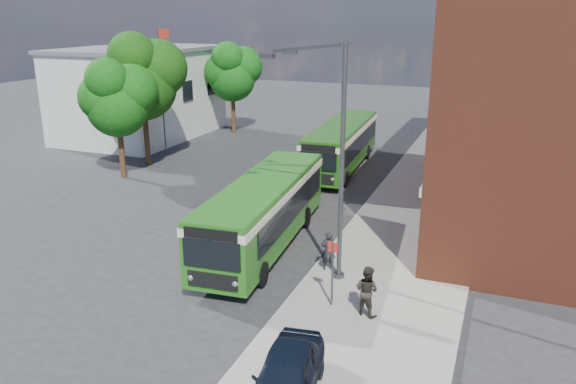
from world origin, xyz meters
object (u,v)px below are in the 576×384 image
at_px(bus_front, 264,207).
at_px(parked_car, 286,377).
at_px(bus_rear, 342,142).
at_px(street_lamp, 332,161).

xyz_separation_m(bus_front, parked_car, (4.85, -9.53, -1.00)).
height_order(bus_rear, parked_car, bus_rear).
height_order(street_lamp, bus_front, street_lamp).
relative_size(street_lamp, bus_front, 0.79).
distance_m(street_lamp, parked_car, 8.52).
bearing_deg(street_lamp, parked_car, -81.32).
distance_m(bus_front, parked_car, 10.74).
xyz_separation_m(street_lamp, parked_car, (1.14, -7.46, -3.96)).
bearing_deg(bus_rear, bus_front, -87.83).
xyz_separation_m(bus_rear, parked_car, (5.38, -23.44, -1.01)).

